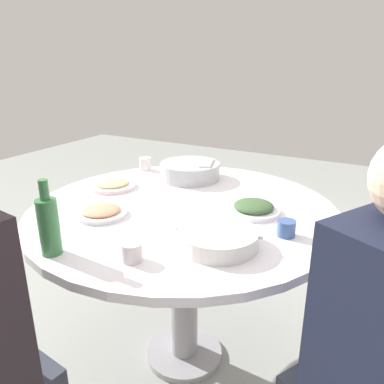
% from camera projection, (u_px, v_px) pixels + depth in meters
% --- Properties ---
extents(ground, '(8.00, 8.00, 0.00)m').
position_uv_depth(ground, '(184.00, 355.00, 1.82)').
color(ground, '#939893').
extents(round_dining_table, '(1.25, 1.25, 0.76)m').
position_uv_depth(round_dining_table, '(183.00, 234.00, 1.60)').
color(round_dining_table, '#99999E').
rests_on(round_dining_table, ground).
extents(rice_bowl, '(0.30, 0.30, 0.09)m').
position_uv_depth(rice_bowl, '(190.00, 170.00, 1.90)').
color(rice_bowl, '#B2B5BA').
rests_on(rice_bowl, round_dining_table).
extents(soup_bowl, '(0.26, 0.28, 0.06)m').
position_uv_depth(soup_bowl, '(218.00, 239.00, 1.23)').
color(soup_bowl, silver).
rests_on(soup_bowl, round_dining_table).
extents(dish_shrimp, '(0.20, 0.20, 0.04)m').
position_uv_depth(dish_shrimp, '(101.00, 212.00, 1.47)').
color(dish_shrimp, white).
rests_on(dish_shrimp, round_dining_table).
extents(dish_greens, '(0.21, 0.21, 0.05)m').
position_uv_depth(dish_greens, '(254.00, 208.00, 1.49)').
color(dish_greens, white).
rests_on(dish_greens, round_dining_table).
extents(dish_noodles, '(0.22, 0.22, 0.03)m').
position_uv_depth(dish_noodles, '(113.00, 185.00, 1.78)').
color(dish_noodles, silver).
rests_on(dish_noodles, round_dining_table).
extents(green_bottle, '(0.06, 0.06, 0.24)m').
position_uv_depth(green_bottle, '(49.00, 225.00, 1.16)').
color(green_bottle, '#357541').
rests_on(green_bottle, round_dining_table).
extents(tea_cup_near, '(0.06, 0.06, 0.07)m').
position_uv_depth(tea_cup_near, '(145.00, 164.00, 2.05)').
color(tea_cup_near, silver).
rests_on(tea_cup_near, round_dining_table).
extents(tea_cup_far, '(0.06, 0.06, 0.06)m').
position_uv_depth(tea_cup_far, '(132.00, 252.00, 1.14)').
color(tea_cup_far, silver).
rests_on(tea_cup_far, round_dining_table).
extents(tea_cup_side, '(0.06, 0.06, 0.06)m').
position_uv_depth(tea_cup_side, '(286.00, 228.00, 1.30)').
color(tea_cup_side, '#3A5994').
rests_on(tea_cup_side, round_dining_table).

